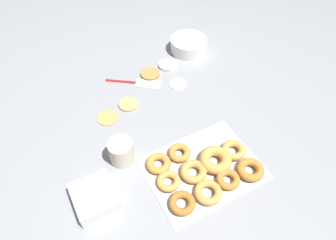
% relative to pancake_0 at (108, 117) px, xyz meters
% --- Properties ---
extents(ground_plane, '(3.00, 3.00, 0.00)m').
position_rel_pancake_0_xyz_m(ground_plane, '(0.18, -0.05, -0.00)').
color(ground_plane, gray).
extents(pancake_0, '(0.09, 0.09, 0.01)m').
position_rel_pancake_0_xyz_m(pancake_0, '(0.00, 0.00, 0.00)').
color(pancake_0, tan).
rests_on(pancake_0, ground_plane).
extents(pancake_1, '(0.08, 0.08, 0.01)m').
position_rel_pancake_0_xyz_m(pancake_1, '(0.36, 0.04, -0.00)').
color(pancake_1, beige).
rests_on(pancake_1, ground_plane).
extents(pancake_2, '(0.08, 0.08, 0.01)m').
position_rel_pancake_0_xyz_m(pancake_2, '(0.11, 0.03, 0.00)').
color(pancake_2, tan).
rests_on(pancake_2, ground_plane).
extents(pancake_3, '(0.09, 0.09, 0.01)m').
position_rel_pancake_0_xyz_m(pancake_3, '(0.28, 0.16, 0.00)').
color(pancake_3, '#B27F42').
rests_on(pancake_3, ground_plane).
extents(pancake_4, '(0.08, 0.08, 0.01)m').
position_rel_pancake_0_xyz_m(pancake_4, '(0.38, 0.18, 0.00)').
color(pancake_4, beige).
rests_on(pancake_4, ground_plane).
extents(donut_tray, '(0.40, 0.30, 0.05)m').
position_rel_pancake_0_xyz_m(donut_tray, '(0.21, -0.41, 0.01)').
color(donut_tray, silver).
rests_on(donut_tray, ground_plane).
extents(batter_bowl, '(0.18, 0.18, 0.07)m').
position_rel_pancake_0_xyz_m(batter_bowl, '(0.54, 0.24, 0.03)').
color(batter_bowl, white).
rests_on(batter_bowl, ground_plane).
extents(container_stack, '(0.13, 0.14, 0.06)m').
position_rel_pancake_0_xyz_m(container_stack, '(-0.17, -0.33, 0.03)').
color(container_stack, white).
rests_on(container_stack, ground_plane).
extents(paper_cup, '(0.09, 0.09, 0.10)m').
position_rel_pancake_0_xyz_m(paper_cup, '(-0.03, -0.22, 0.04)').
color(paper_cup, beige).
rests_on(paper_cup, ground_plane).
extents(spatula, '(0.23, 0.18, 0.01)m').
position_rel_pancake_0_xyz_m(spatula, '(0.22, 0.13, -0.00)').
color(spatula, maroon).
rests_on(spatula, ground_plane).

